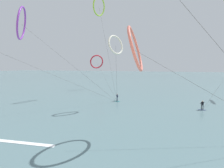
{
  "coord_description": "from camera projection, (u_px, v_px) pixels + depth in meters",
  "views": [
    {
      "loc": [
        6.45,
        -0.64,
        7.89
      ],
      "look_at": [
        0.0,
        22.05,
        5.08
      ],
      "focal_mm": 25.17,
      "sensor_mm": 36.0,
      "label": 1
    }
  ],
  "objects": [
    {
      "name": "kite_lime",
      "position": [
        99.0,
        6.0,
        37.03
      ],
      "size": [
        6.66,
        6.3,
        23.91
      ],
      "rotation": [
        0.0,
        0.0,
        4.42
      ],
      "color": "#8CC62D",
      "rests_on": "ground"
    },
    {
      "name": "kite_violet",
      "position": [
        22.0,
        24.0,
        22.54
      ],
      "size": [
        12.64,
        15.89,
        16.23
      ],
      "rotation": [
        0.0,
        0.0,
        5.32
      ],
      "color": "purple",
      "rests_on": "ground"
    },
    {
      "name": "kite_coral",
      "position": [
        136.0,
        49.0,
        15.73
      ],
      "size": [
        17.09,
        5.65,
        11.83
      ],
      "rotation": [
        0.0,
        0.0,
        1.56
      ],
      "color": "#EA7260",
      "rests_on": "ground"
    },
    {
      "name": "sea_water",
      "position": [
        146.0,
        77.0,
        105.54
      ],
      "size": [
        400.0,
        200.0,
        0.08
      ],
      "primitive_type": "cube",
      "color": "slate",
      "rests_on": "ground"
    },
    {
      "name": "kite_crimson",
      "position": [
        97.0,
        62.0,
        50.79
      ],
      "size": [
        12.86,
        17.32,
        11.27
      ],
      "rotation": [
        0.0,
        0.0,
        3.82
      ],
      "color": "red",
      "rests_on": "ground"
    },
    {
      "name": "kite_ivory",
      "position": [
        116.0,
        45.0,
        27.1
      ],
      "size": [
        2.69,
        7.55,
        13.13
      ],
      "rotation": [
        0.0,
        0.0,
        1.05
      ],
      "color": "silver",
      "rests_on": "ground"
    },
    {
      "name": "surfer_teal",
      "position": [
        117.0,
        98.0,
        34.16
      ],
      "size": [
        1.4,
        0.6,
        1.7
      ],
      "rotation": [
        0.0,
        0.0,
        4.78
      ],
      "color": "teal",
      "rests_on": "ground"
    },
    {
      "name": "surfer_navy",
      "position": [
        202.0,
        106.0,
        27.47
      ],
      "size": [
        1.4,
        0.73,
        1.7
      ],
      "rotation": [
        0.0,
        0.0,
        2.33
      ],
      "color": "navy",
      "rests_on": "ground"
    }
  ]
}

